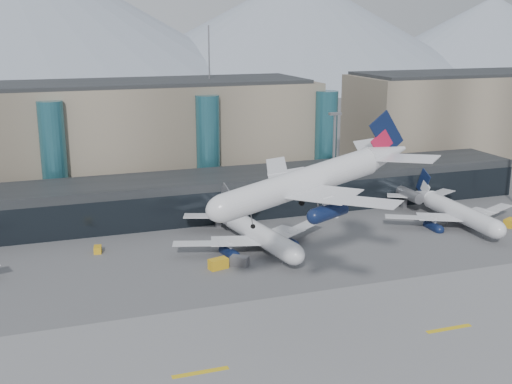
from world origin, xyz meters
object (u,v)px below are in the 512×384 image
at_px(veh_e, 510,223).
at_px(jet_parked_mid, 252,224).
at_px(veh_h, 218,264).
at_px(veh_d, 335,214).
at_px(hero_jet, 320,171).
at_px(veh_c, 240,261).
at_px(jet_parked_right, 451,204).
at_px(veh_b, 98,250).
at_px(lightmast_mid, 334,158).

bearing_deg(veh_e, jet_parked_mid, 148.28).
bearing_deg(veh_h, veh_e, -12.39).
xyz_separation_m(veh_d, veh_h, (-37.10, -24.57, 0.32)).
bearing_deg(jet_parked_mid, hero_jet, 168.08).
height_order(jet_parked_mid, veh_c, jet_parked_mid).
bearing_deg(jet_parked_mid, jet_parked_right, -99.19).
height_order(veh_b, veh_d, veh_b).
xyz_separation_m(veh_d, veh_e, (35.22, -21.10, 0.26)).
xyz_separation_m(veh_c, veh_h, (-4.42, -0.19, 0.05)).
height_order(veh_c, veh_d, veh_c).
bearing_deg(veh_d, veh_e, -99.08).
bearing_deg(lightmast_mid, veh_c, -141.15).
height_order(hero_jet, veh_c, hero_jet).
bearing_deg(veh_d, veh_b, 119.31).
xyz_separation_m(veh_b, veh_d, (58.45, 7.66, -0.01)).
bearing_deg(hero_jet, veh_b, 116.87).
relative_size(lightmast_mid, veh_d, 10.29).
bearing_deg(hero_jet, jet_parked_mid, 79.59).
relative_size(lightmast_mid, veh_b, 10.30).
height_order(jet_parked_mid, veh_h, jet_parked_mid).
bearing_deg(jet_parked_right, hero_jet, 127.66).
relative_size(hero_jet, veh_h, 9.78).
bearing_deg(veh_b, jet_parked_right, -85.69).
relative_size(jet_parked_right, veh_d, 14.83).
height_order(jet_parked_right, veh_c, jet_parked_right).
bearing_deg(lightmast_mid, veh_h, -144.44).
xyz_separation_m(hero_jet, veh_h, (-8.77, 26.89, -23.63)).
distance_m(hero_jet, veh_c, 36.24).
relative_size(veh_b, veh_d, 1.00).
distance_m(lightmast_mid, veh_d, 13.85).
bearing_deg(jet_parked_right, veh_d, 62.38).
relative_size(lightmast_mid, jet_parked_right, 0.69).
xyz_separation_m(lightmast_mid, veh_c, (-32.75, -26.38, -13.44)).
height_order(hero_jet, veh_h, hero_jet).
relative_size(hero_jet, veh_d, 14.65).
bearing_deg(veh_e, veh_d, 124.40).
distance_m(hero_jet, jet_parked_mid, 42.98).
distance_m(jet_parked_mid, veh_c, 13.06).
relative_size(hero_jet, veh_e, 10.63).
xyz_separation_m(lightmast_mid, veh_h, (-37.17, -26.57, -13.39)).
bearing_deg(hero_jet, veh_d, 53.52).
relative_size(jet_parked_mid, veh_h, 10.19).
xyz_separation_m(veh_b, veh_h, (21.35, -16.92, 0.31)).
bearing_deg(jet_parked_right, veh_h, 101.98).
xyz_separation_m(hero_jet, veh_e, (63.56, 30.36, -23.69)).
height_order(jet_parked_right, veh_d, jet_parked_right).
relative_size(jet_parked_mid, veh_e, 11.07).
bearing_deg(jet_parked_mid, veh_b, 70.53).
bearing_deg(jet_parked_right, veh_e, -122.45).
height_order(jet_parked_mid, veh_b, jet_parked_mid).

